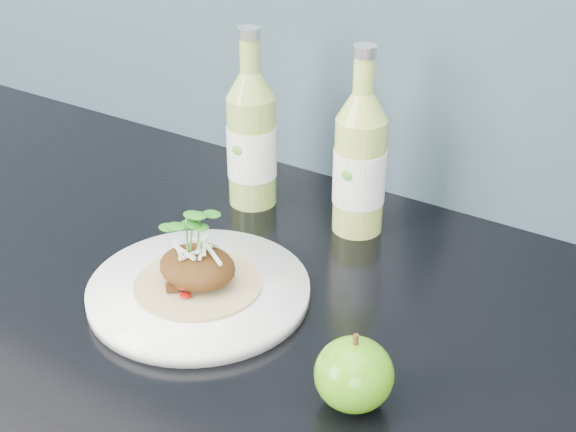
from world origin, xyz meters
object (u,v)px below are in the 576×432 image
dinner_plate (199,291)px  cider_bottle_left (252,140)px  cider_bottle_right (360,164)px  green_apple (354,374)px

dinner_plate → cider_bottle_left: cider_bottle_left is taller
dinner_plate → cider_bottle_right: bearing=72.3°
green_apple → cider_bottle_right: cider_bottle_right is taller
dinner_plate → green_apple: size_ratio=3.35×
cider_bottle_left → dinner_plate: bearing=-65.9°
dinner_plate → cider_bottle_left: bearing=110.2°
green_apple → cider_bottle_left: size_ratio=0.39×
dinner_plate → green_apple: green_apple is taller
cider_bottle_left → cider_bottle_right: bearing=8.3°
dinner_plate → cider_bottle_left: size_ratio=1.32×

